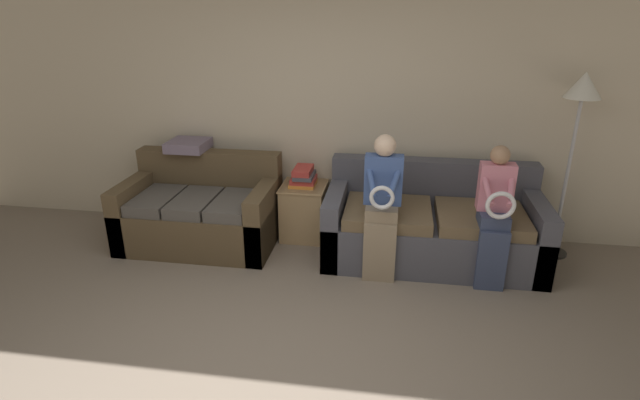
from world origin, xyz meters
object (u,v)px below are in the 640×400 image
child_left_seated (382,201)px  child_right_seated (495,212)px  couch_side (202,213)px  side_shelf (304,210)px  couch_main (432,226)px  throw_pillow (188,145)px  book_stack (304,177)px  floor_lamp (581,103)px

child_left_seated → child_right_seated: size_ratio=1.05×
couch_side → side_shelf: bearing=16.0°
child_right_seated → side_shelf: size_ratio=2.14×
couch_main → throw_pillow: (-2.50, 0.28, 0.61)m
couch_main → book_stack: (-1.29, 0.26, 0.34)m
child_right_seated → floor_lamp: size_ratio=0.69×
child_left_seated → throw_pillow: size_ratio=3.25×
book_stack → throw_pillow: (-1.21, 0.02, 0.27)m
couch_side → child_left_seated: 1.89m
couch_main → child_left_seated: bearing=-139.5°
child_left_seated → side_shelf: child_left_seated is taller
floor_lamp → throw_pillow: 3.74m
side_shelf → throw_pillow: size_ratio=1.45×
couch_main → book_stack: size_ratio=6.26×
couch_main → couch_side: bearing=-179.1°
couch_side → floor_lamp: size_ratio=0.86×
couch_main → side_shelf: (-1.29, 0.25, -0.02)m
side_shelf → floor_lamp: floor_lamp is taller
child_right_seated → throw_pillow: (-2.97, 0.69, 0.26)m
throw_pillow → book_stack: bearing=-1.2°
book_stack → throw_pillow: size_ratio=0.82×
couch_side → book_stack: bearing=16.3°
side_shelf → child_right_seated: bearing=-20.6°
floor_lamp → throw_pillow: floor_lamp is taller
couch_side → book_stack: (1.00, 0.29, 0.34)m
child_left_seated → book_stack: bearing=141.1°
child_right_seated → floor_lamp: 1.26m
child_right_seated → child_left_seated: bearing=179.5°
book_stack → couch_side: bearing=-163.7°
side_shelf → throw_pillow: 1.37m
couch_main → floor_lamp: size_ratio=1.14×
couch_main → child_right_seated: 0.72m
side_shelf → throw_pillow: throw_pillow is taller
child_left_seated → throw_pillow: (-2.03, 0.68, 0.23)m
child_left_seated → floor_lamp: bearing=20.7°
couch_main → throw_pillow: 2.59m
floor_lamp → couch_main: bearing=-169.3°
throw_pillow → couch_main: bearing=-6.4°
child_left_seated → floor_lamp: size_ratio=0.72×
child_right_seated → throw_pillow: 3.06m
child_left_seated → side_shelf: size_ratio=2.24×
child_left_seated → side_shelf: bearing=141.3°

